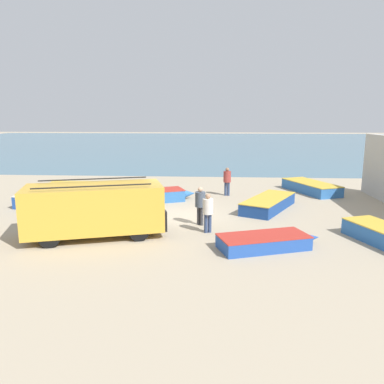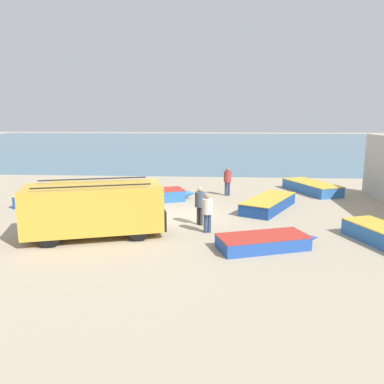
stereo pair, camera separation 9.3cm
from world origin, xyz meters
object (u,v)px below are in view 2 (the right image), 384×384
Objects in this scene: fishing_rowboat_1 at (72,187)px; fishing_rowboat_4 at (310,187)px; parked_van at (95,208)px; fishing_rowboat_5 at (153,196)px; fishing_rowboat_3 at (266,242)px; fishing_rowboat_6 at (52,202)px; fisherman_1 at (207,209)px; fisherman_2 at (228,179)px; fisherman_0 at (200,202)px; fishing_rowboat_0 at (270,203)px.

fishing_rowboat_1 is 14.95m from fishing_rowboat_4.
fishing_rowboat_5 is at bearing 62.22° from parked_van.
fishing_rowboat_3 is 0.95× the size of fishing_rowboat_6.
fisherman_2 is at bearing -25.78° from fisherman_1.
fishing_rowboat_3 is (10.94, -9.89, -0.01)m from fishing_rowboat_1.
fishing_rowboat_6 is 8.17m from fisherman_0.
fishing_rowboat_4 is at bearing 50.17° from fishing_rowboat_3.
fisherman_2 is (-2.08, 3.13, 0.70)m from fishing_rowboat_0.
fishing_rowboat_3 is at bearing -25.67° from parked_van.
fisherman_0 is 1.00× the size of fisherman_2.
fisherman_0 is (-3.40, -3.17, 0.69)m from fishing_rowboat_0.
fishing_rowboat_4 is 1.10× the size of fishing_rowboat_5.
fishing_rowboat_0 is 12.50m from fishing_rowboat_1.
fisherman_2 reaches higher than fisherman_0.
fishing_rowboat_5 reaches higher than fishing_rowboat_1.
fisherman_0 is (8.47, -7.09, 0.74)m from fishing_rowboat_1.
fishing_rowboat_1 is 4.58m from fishing_rowboat_6.
fisherman_0 is at bearing 160.39° from fishing_rowboat_0.
fishing_rowboat_0 is 1.27× the size of fishing_rowboat_3.
fisherman_2 is at bearing 61.03° from fishing_rowboat_0.
fishing_rowboat_5 is (5.65, -2.69, 0.06)m from fishing_rowboat_1.
fishing_rowboat_3 is 8.93m from fishing_rowboat_5.
fishing_rowboat_3 is at bearing 133.66° from fishing_rowboat_1.
fishing_rowboat_3 is 0.79× the size of fishing_rowboat_4.
fishing_rowboat_3 is 2.82m from fisherman_1.
fishing_rowboat_0 is (7.37, 5.00, -0.82)m from parked_van.
fishing_rowboat_6 is at bearing 108.53° from fisherman_0.
fishing_rowboat_5 is at bearing -59.13° from fisherman_2.
fishing_rowboat_1 is at bearing 69.55° from fishing_rowboat_4.
fisherman_0 reaches higher than fisherman_1.
fisherman_1 is at bearing -13.67° from fishing_rowboat_6.
fishing_rowboat_6 is 8.89m from fisherman_1.
fishing_rowboat_4 is 5.40m from fisherman_2.
fisherman_2 is (-5.16, -1.45, 0.68)m from fishing_rowboat_4.
fishing_rowboat_5 is at bearing 86.86° from fishing_rowboat_4.
parked_van is 3.35× the size of fisherman_2.
fishing_rowboat_1 is at bearing 99.48° from parked_van.
fishing_rowboat_1 is 6.26m from fishing_rowboat_5.
fishing_rowboat_1 is at bearing 118.81° from fishing_rowboat_3.
fishing_rowboat_4 is (14.94, 0.66, 0.05)m from fishing_rowboat_1.
fisherman_0 is 1.04× the size of fisherman_1.
fisherman_2 is (9.04, 3.73, 0.67)m from fishing_rowboat_6.
parked_van is 14.20m from fishing_rowboat_4.
fishing_rowboat_3 is at bearing 13.45° from fisherman_2.
fishing_rowboat_6 is 9.80m from fisherman_2.
fisherman_2 reaches higher than fishing_rowboat_3.
fishing_rowboat_5 is 6.36m from fisherman_1.
fishing_rowboat_4 is (10.45, 9.59, -0.81)m from parked_van.
fishing_rowboat_0 is at bearing 16.95° from parked_van.
fishing_rowboat_6 reaches higher than fishing_rowboat_0.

